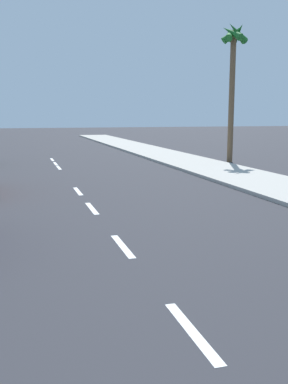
# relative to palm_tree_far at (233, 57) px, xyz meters

# --- Properties ---
(ground_plane) EXTENTS (160.00, 160.00, 0.00)m
(ground_plane) POSITION_rel_palm_tree_far_xyz_m (-10.33, -6.80, -6.19)
(ground_plane) COLOR #2D2D33
(sidewalk_strip) EXTENTS (3.60, 80.00, 0.14)m
(sidewalk_strip) POSITION_rel_palm_tree_far_xyz_m (-2.58, -4.80, -6.12)
(sidewalk_strip) COLOR #B2ADA3
(sidewalk_strip) RESTS_ON ground
(lane_stripe_2) EXTENTS (0.16, 1.80, 0.01)m
(lane_stripe_2) POSITION_rel_palm_tree_far_xyz_m (-10.33, -19.41, -6.19)
(lane_stripe_2) COLOR white
(lane_stripe_2) RESTS_ON ground
(lane_stripe_3) EXTENTS (0.16, 1.80, 0.01)m
(lane_stripe_3) POSITION_rel_palm_tree_far_xyz_m (-10.33, -15.33, -6.19)
(lane_stripe_3) COLOR white
(lane_stripe_3) RESTS_ON ground
(lane_stripe_4) EXTENTS (0.16, 1.80, 0.01)m
(lane_stripe_4) POSITION_rel_palm_tree_far_xyz_m (-10.33, -11.17, -6.19)
(lane_stripe_4) COLOR white
(lane_stripe_4) RESTS_ON ground
(lane_stripe_5) EXTENTS (0.16, 1.80, 0.01)m
(lane_stripe_5) POSITION_rel_palm_tree_far_xyz_m (-10.33, -7.93, -6.19)
(lane_stripe_5) COLOR white
(lane_stripe_5) RESTS_ON ground
(lane_stripe_6) EXTENTS (0.16, 1.80, 0.01)m
(lane_stripe_6) POSITION_rel_palm_tree_far_xyz_m (-10.33, -0.09, -6.19)
(lane_stripe_6) COLOR white
(lane_stripe_6) RESTS_ON ground
(lane_stripe_7) EXTENTS (0.16, 1.80, 0.01)m
(lane_stripe_7) POSITION_rel_palm_tree_far_xyz_m (-10.33, 1.97, -6.19)
(lane_stripe_7) COLOR white
(lane_stripe_7) RESTS_ON ground
(lane_stripe_8) EXTENTS (0.16, 1.80, 0.01)m
(lane_stripe_8) POSITION_rel_palm_tree_far_xyz_m (-10.33, 4.46, -6.19)
(lane_stripe_8) COLOR white
(lane_stripe_8) RESTS_ON ground
(palm_tree_far) EXTENTS (1.81, 1.76, 8.22)m
(palm_tree_far) POSITION_rel_palm_tree_far_xyz_m (0.00, 0.00, 0.00)
(palm_tree_far) COLOR brown
(palm_tree_far) RESTS_ON ground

